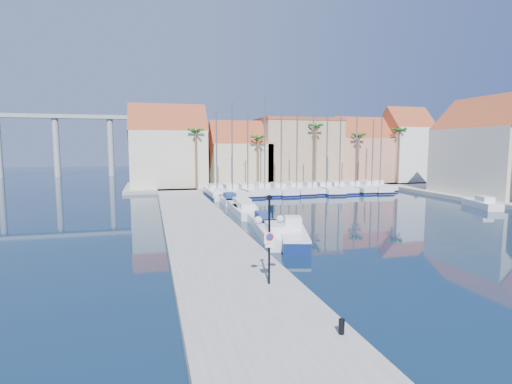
{
  "coord_description": "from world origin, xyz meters",
  "views": [
    {
      "loc": [
        -12.96,
        -20.52,
        7.08
      ],
      "look_at": [
        -3.83,
        13.86,
        3.0
      ],
      "focal_mm": 28.0,
      "sensor_mm": 36.0,
      "label": 1
    }
  ],
  "objects": [
    {
      "name": "palm_3",
      "position": [
        22.0,
        42.0,
        8.61
      ],
      "size": [
        2.6,
        2.6,
        9.65
      ],
      "color": "brown",
      "rests_on": "shore_north"
    },
    {
      "name": "viaduct",
      "position": [
        -39.07,
        82.0,
        10.25
      ],
      "size": [
        48.0,
        2.2,
        14.45
      ],
      "color": "#9E9E99",
      "rests_on": "ground"
    },
    {
      "name": "motorboat_east_1",
      "position": [
        23.98,
        16.79,
        0.51
      ],
      "size": [
        3.13,
        5.88,
        1.4
      ],
      "rotation": [
        0.0,
        0.0,
        -0.25
      ],
      "color": "white",
      "rests_on": "ground"
    },
    {
      "name": "sailboat_6",
      "position": [
        10.9,
        36.14,
        0.6
      ],
      "size": [
        2.66,
        8.42,
        11.64
      ],
      "rotation": [
        0.0,
        0.0,
        -0.06
      ],
      "color": "white",
      "rests_on": "ground"
    },
    {
      "name": "sailboat_10",
      "position": [
        20.73,
        35.82,
        0.57
      ],
      "size": [
        2.84,
        9.91,
        11.24
      ],
      "rotation": [
        0.0,
        0.0,
        -0.02
      ],
      "color": "white",
      "rests_on": "ground"
    },
    {
      "name": "building_1",
      "position": [
        2.0,
        47.0,
        5.3
      ],
      "size": [
        10.3,
        8.0,
        11.0
      ],
      "color": "tan",
      "rests_on": "shore_north"
    },
    {
      "name": "sailboat_7",
      "position": [
        13.07,
        36.02,
        0.58
      ],
      "size": [
        3.62,
        10.81,
        12.55
      ],
      "rotation": [
        0.0,
        0.0,
        -0.08
      ],
      "color": "white",
      "rests_on": "ground"
    },
    {
      "name": "palm_1",
      "position": [
        4.0,
        42.0,
        8.14
      ],
      "size": [
        2.6,
        2.6,
        9.15
      ],
      "color": "brown",
      "rests_on": "shore_north"
    },
    {
      "name": "sailboat_9",
      "position": [
        18.08,
        36.28,
        0.58
      ],
      "size": [
        3.16,
        10.04,
        11.83
      ],
      "rotation": [
        0.0,
        0.0,
        0.05
      ],
      "color": "white",
      "rests_on": "ground"
    },
    {
      "name": "palm_0",
      "position": [
        -6.0,
        42.0,
        9.08
      ],
      "size": [
        2.6,
        2.6,
        10.15
      ],
      "color": "brown",
      "rests_on": "shore_north"
    },
    {
      "name": "sailboat_1",
      "position": [
        -1.64,
        36.04,
        0.6
      ],
      "size": [
        3.33,
        9.79,
        13.22
      ],
      "rotation": [
        0.0,
        0.0,
        0.08
      ],
      "color": "white",
      "rests_on": "ground"
    },
    {
      "name": "quay_west",
      "position": [
        -9.0,
        13.5,
        0.25
      ],
      "size": [
        6.0,
        77.0,
        0.5
      ],
      "primitive_type": "cube",
      "color": "gray",
      "rests_on": "ground"
    },
    {
      "name": "motorboat_west_2",
      "position": [
        -3.66,
        18.84,
        0.51
      ],
      "size": [
        2.2,
        6.43,
        1.4
      ],
      "rotation": [
        0.0,
        0.0,
        -0.02
      ],
      "color": "white",
      "rests_on": "ground"
    },
    {
      "name": "building_6",
      "position": [
        32.0,
        24.0,
        6.52
      ],
      "size": [
        9.0,
        14.3,
        13.5
      ],
      "color": "beige",
      "rests_on": "shore_east"
    },
    {
      "name": "sailboat_4",
      "position": [
        5.67,
        35.81,
        0.59
      ],
      "size": [
        2.81,
        9.56,
        12.27
      ],
      "rotation": [
        0.0,
        0.0,
        0.03
      ],
      "color": "white",
      "rests_on": "ground"
    },
    {
      "name": "motorboat_west_0",
      "position": [
        -3.86,
        7.73,
        0.51
      ],
      "size": [
        3.02,
        7.39,
        1.4
      ],
      "rotation": [
        0.0,
        0.0,
        -0.1
      ],
      "color": "white",
      "rests_on": "ground"
    },
    {
      "name": "sailboat_2",
      "position": [
        0.66,
        36.04,
        0.59
      ],
      "size": [
        2.96,
        9.86,
        12.61
      ],
      "rotation": [
        0.0,
        0.0,
        0.04
      ],
      "color": "white",
      "rests_on": "ground"
    },
    {
      "name": "fishing_boat",
      "position": [
        -3.13,
        5.89,
        0.64
      ],
      "size": [
        3.27,
        5.79,
        1.93
      ],
      "rotation": [
        0.0,
        0.0,
        -0.28
      ],
      "color": "navy",
      "rests_on": "ground"
    },
    {
      "name": "sailboat_0",
      "position": [
        -3.89,
        35.76,
        0.58
      ],
      "size": [
        2.69,
        9.91,
        11.94
      ],
      "rotation": [
        0.0,
        0.0,
        0.01
      ],
      "color": "white",
      "rests_on": "ground"
    },
    {
      "name": "sailboat_5",
      "position": [
        8.34,
        36.42,
        0.59
      ],
      "size": [
        3.08,
        9.71,
        12.29
      ],
      "rotation": [
        0.0,
        0.0,
        0.06
      ],
      "color": "white",
      "rests_on": "ground"
    },
    {
      "name": "ground",
      "position": [
        0.0,
        0.0,
        0.0
      ],
      "size": [
        260.0,
        260.0,
        0.0
      ],
      "primitive_type": "plane",
      "color": "black",
      "rests_on": "ground"
    },
    {
      "name": "motorboat_west_6",
      "position": [
        -3.78,
        37.64,
        0.51
      ],
      "size": [
        2.23,
        6.62,
        1.4
      ],
      "rotation": [
        0.0,
        0.0,
        -0.02
      ],
      "color": "white",
      "rests_on": "ground"
    },
    {
      "name": "sailboat_11",
      "position": [
        22.96,
        36.96,
        0.64
      ],
      "size": [
        2.3,
        8.12,
        13.49
      ],
      "rotation": [
        0.0,
        0.0,
        -0.02
      ],
      "color": "white",
      "rests_on": "ground"
    },
    {
      "name": "bollard",
      "position": [
        -6.6,
        -8.33,
        0.77
      ],
      "size": [
        0.22,
        0.22,
        0.54
      ],
      "primitive_type": "cylinder",
      "color": "black",
      "rests_on": "quay_west"
    },
    {
      "name": "building_0",
      "position": [
        -10.0,
        47.0,
        6.52
      ],
      "size": [
        12.3,
        9.0,
        13.5
      ],
      "color": "beige",
      "rests_on": "shore_north"
    },
    {
      "name": "sailboat_3",
      "position": [
        3.41,
        36.61,
        0.62
      ],
      "size": [
        2.64,
        9.66,
        14.42
      ],
      "rotation": [
        0.0,
        0.0,
        0.01
      ],
      "color": "white",
      "rests_on": "ground"
    },
    {
      "name": "lamp_post",
      "position": [
        -7.58,
        -2.73,
        3.33
      ],
      "size": [
        1.47,
        0.4,
        4.31
      ],
      "rotation": [
        0.0,
        0.0,
        0.01
      ],
      "color": "black",
      "rests_on": "quay_west"
    },
    {
      "name": "palm_4",
      "position": [
        30.0,
        42.0,
        9.55
      ],
      "size": [
        2.6,
        2.6,
        10.65
      ],
      "color": "brown",
      "rests_on": "shore_north"
    },
    {
      "name": "shore_north",
      "position": [
        10.0,
        48.0,
        0.25
      ],
      "size": [
        54.0,
        16.0,
        0.5
      ],
      "primitive_type": "cube",
      "color": "gray",
      "rests_on": "ground"
    },
    {
      "name": "motorboat_west_5",
      "position": [
        -3.95,
        32.51,
        0.51
      ],
      "size": [
        2.38,
        6.17,
        1.4
      ],
      "rotation": [
        0.0,
        0.0,
        -0.07
      ],
      "color": "white",
      "rests_on": "ground"
    },
    {
      "name": "palm_2",
      "position": [
        14.0,
        42.0,
        10.02
      ],
      "size": [
        2.6,
        2.6,
        11.15
      ],
      "color": "brown",
      "rests_on": "shore_north"
    },
    {
      "name": "sailboat_8",
      "position": [
        15.4,
        36.27,
        0.6
      ],
      "size": [
        2.97,
        9.72,
        12.9
      ],
      "rotation": [
        0.0,
        0.0,
        -0.04
      ],
      "color": "white",
      "rests_on": "ground"
    },
    {
      "name": "motorboat_west_1",
      "position": [
        -3.56,
        12.89,
        0.51
      ],
      "size": [
        1.89,
        5.14,
        1.4
      ],
      "rotation": [
        0.0,
        0.0,
        -0.05
      ],
      "color": "white",
      "rests_on": "ground"
    },
    {
      "name": "building_3",
      "position": [
        25.0,
        47.0,
        5.86
      ],
      "size": [
        10.3,
        8.0,
        12.0
      ],
      "color": "#B9775E",
      "rests_on": "shore_north"
    },
    {
      "name": "motorboat_west_4",
      "position": [
        -3.61,
        27.76,
        0.51
      ],
      "size": [
        1.87,
        5.74,
        1.4
      ],
      "rotation": [
        0.0,
        0.0,
        0.01
      ],
      "color": "white",
      "rests_on": "ground"
    },
    {
      "name": "building_2",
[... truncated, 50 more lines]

